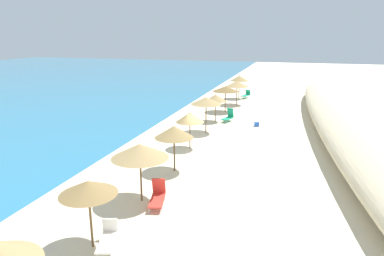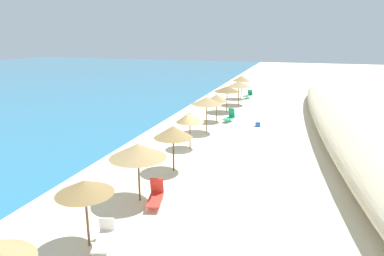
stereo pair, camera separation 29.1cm
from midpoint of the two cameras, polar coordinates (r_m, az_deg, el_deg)
ground_plane at (r=24.45m, az=1.80°, el=-3.46°), size 160.00×160.00×0.00m
dune_ridge at (r=27.53m, az=24.61°, el=-0.31°), size 47.59×9.15×2.24m
beach_umbrella_2 at (r=13.39m, az=-17.06°, el=-9.24°), size 2.12×2.12×2.66m
beach_umbrella_3 at (r=16.46m, az=-8.94°, el=-3.69°), size 2.69×2.69×2.86m
beach_umbrella_4 at (r=20.00m, az=-3.34°, el=-0.62°), size 2.24×2.24×2.72m
beach_umbrella_5 at (r=24.08m, az=-0.69°, el=1.75°), size 1.92×1.92×2.58m
beach_umbrella_6 at (r=28.02m, az=2.01°, el=4.43°), size 2.46×2.46×2.90m
beach_umbrella_7 at (r=31.78m, az=3.58°, el=4.91°), size 1.95×1.95×2.50m
beach_umbrella_8 at (r=35.88m, az=5.23°, el=6.32°), size 2.66×2.66×2.64m
beach_umbrella_9 at (r=39.69m, az=7.10°, el=7.11°), size 2.56×2.56×2.68m
beach_umbrella_10 at (r=43.60m, az=7.50°, el=7.97°), size 2.21×2.21×2.82m
lounge_chair_0 at (r=16.79m, az=-6.08°, el=-10.83°), size 1.69×0.99×1.16m
lounge_chair_1 at (r=14.18m, az=-14.05°, el=-16.82°), size 1.58×1.01×0.91m
lounge_chair_2 at (r=32.23m, az=5.65°, el=1.88°), size 1.51×0.95×1.19m
lounge_chair_3 at (r=44.38m, az=8.57°, el=5.36°), size 1.72×1.02×1.00m
cooler_box at (r=30.89m, az=10.16°, el=0.60°), size 0.39×0.46×0.37m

